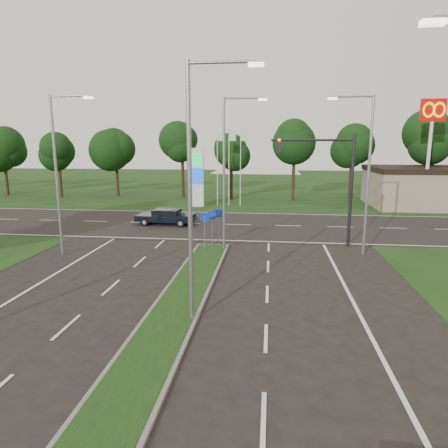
# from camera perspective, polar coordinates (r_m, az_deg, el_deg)

# --- Properties ---
(ground) EXTENTS (160.00, 160.00, 0.00)m
(ground) POSITION_cam_1_polar(r_m,az_deg,el_deg) (10.32, -16.85, -27.06)
(ground) COLOR black
(ground) RESTS_ON ground
(verge_far) EXTENTS (160.00, 50.00, 0.02)m
(verge_far) POSITION_cam_1_polar(r_m,az_deg,el_deg) (62.77, 3.44, 5.46)
(verge_far) COLOR black
(verge_far) RESTS_ON ground
(cross_road) EXTENTS (160.00, 12.00, 0.02)m
(cross_road) POSITION_cam_1_polar(r_m,az_deg,el_deg) (32.17, 0.24, -0.07)
(cross_road) COLOR black
(cross_road) RESTS_ON ground
(median_kerb) EXTENTS (2.00, 26.00, 0.12)m
(median_kerb) POSITION_cam_1_polar(r_m,az_deg,el_deg) (13.44, -9.83, -16.70)
(median_kerb) COLOR slate
(median_kerb) RESTS_ON ground
(streetlight_median_near) EXTENTS (2.53, 0.22, 9.00)m
(streetlight_median_near) POSITION_cam_1_polar(r_m,az_deg,el_deg) (13.64, -4.10, 6.00)
(streetlight_median_near) COLOR gray
(streetlight_median_near) RESTS_ON ground
(streetlight_median_far) EXTENTS (2.53, 0.22, 9.00)m
(streetlight_median_far) POSITION_cam_1_polar(r_m,az_deg,el_deg) (23.52, 0.48, 8.23)
(streetlight_median_far) COLOR gray
(streetlight_median_far) RESTS_ON ground
(streetlight_left_far) EXTENTS (2.53, 0.22, 9.00)m
(streetlight_left_far) POSITION_cam_1_polar(r_m,az_deg,el_deg) (24.44, -22.50, 7.50)
(streetlight_left_far) COLOR gray
(streetlight_left_far) RESTS_ON ground
(streetlight_right_far) EXTENTS (2.53, 0.22, 9.00)m
(streetlight_right_far) POSITION_cam_1_polar(r_m,az_deg,el_deg) (23.96, 19.54, 7.64)
(streetlight_right_far) COLOR gray
(streetlight_right_far) RESTS_ON ground
(traffic_signal) EXTENTS (5.10, 0.42, 7.00)m
(traffic_signal) POSITION_cam_1_polar(r_m,az_deg,el_deg) (25.66, 14.97, 7.15)
(traffic_signal) COLOR black
(traffic_signal) RESTS_ON ground
(median_signs) EXTENTS (1.16, 1.76, 2.38)m
(median_signs) POSITION_cam_1_polar(r_m,az_deg,el_deg) (24.45, -1.76, 0.39)
(median_signs) COLOR gray
(median_signs) RESTS_ON ground
(gas_pylon) EXTENTS (5.80, 1.26, 8.00)m
(gas_pylon) POSITION_cam_1_polar(r_m,az_deg,el_deg) (41.17, -3.61, 6.88)
(gas_pylon) COLOR silver
(gas_pylon) RESTS_ON ground
(mcdonalds_sign) EXTENTS (2.20, 0.47, 10.40)m
(mcdonalds_sign) POSITION_cam_1_polar(r_m,az_deg,el_deg) (41.92, 27.54, 12.29)
(mcdonalds_sign) COLOR silver
(mcdonalds_sign) RESTS_ON ground
(treeline_far) EXTENTS (6.00, 6.00, 9.90)m
(treeline_far) POSITION_cam_1_polar(r_m,az_deg,el_deg) (47.41, 2.59, 11.86)
(treeline_far) COLOR black
(treeline_far) RESTS_ON ground
(navy_sedan) EXTENTS (4.64, 2.06, 1.26)m
(navy_sedan) POSITION_cam_1_polar(r_m,az_deg,el_deg) (32.33, -8.31, 1.08)
(navy_sedan) COLOR black
(navy_sedan) RESTS_ON ground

